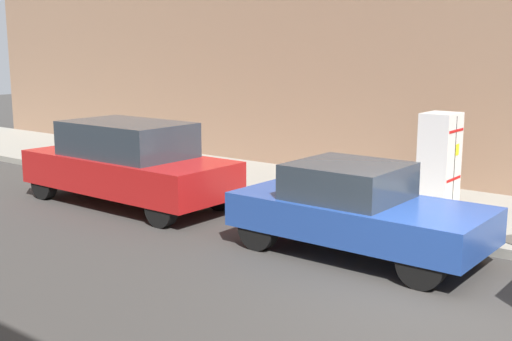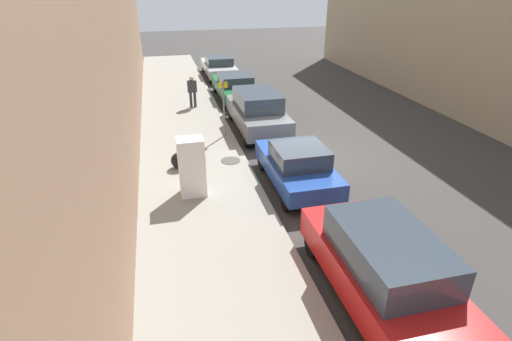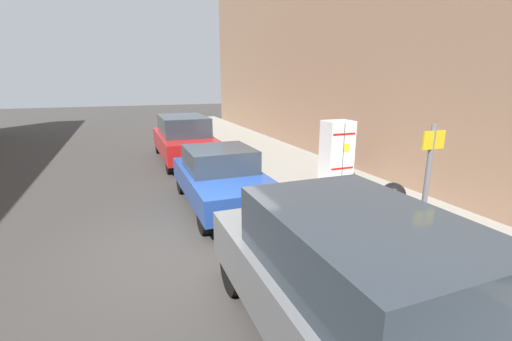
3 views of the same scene
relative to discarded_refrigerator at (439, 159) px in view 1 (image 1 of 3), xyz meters
The scene contains 4 objects.
ground_plane 4.98m from the discarded_refrigerator, 23.65° to the left, with size 80.00×80.00×0.00m, color #383533.
discarded_refrigerator is the anchor object (origin of this frame).
parked_suv_red 6.29m from the discarded_refrigerator, 57.78° to the right, with size 1.88×4.79×1.73m.
parked_hatchback_blue 3.37m from the discarded_refrigerator, ahead, with size 1.80×3.97×1.44m.
Camera 1 is at (7.52, 2.87, 3.18)m, focal length 45.00 mm.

